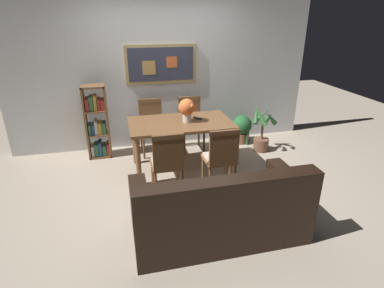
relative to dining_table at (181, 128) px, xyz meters
The scene contains 13 objects.
ground_plane 0.82m from the dining_table, 96.09° to the right, with size 12.00×12.00×0.00m, color tan.
wall_back_with_painting 1.30m from the dining_table, 92.71° to the left, with size 5.20×0.14×2.60m.
dining_table is the anchor object (origin of this frame).
dining_chair_far_right 0.81m from the dining_table, 65.83° to the left, with size 0.40×0.41×0.91m.
dining_chair_near_right 0.86m from the dining_table, 64.19° to the right, with size 0.40×0.41×0.91m.
dining_chair_near_left 0.82m from the dining_table, 113.62° to the right, with size 0.40×0.41×0.91m.
dining_chair_far_left 0.82m from the dining_table, 114.98° to the left, with size 0.40×0.41×0.91m.
leather_couch 1.68m from the dining_table, 87.50° to the right, with size 1.80×0.84×0.84m.
bookshelf 1.45m from the dining_table, 147.26° to the left, with size 0.36×0.28×1.19m.
potted_ivy 1.56m from the dining_table, 30.86° to the left, with size 0.35×0.35×0.60m.
potted_palm 1.56m from the dining_table, 12.73° to the left, with size 0.42×0.42×0.80m.
flower_vase 0.32m from the dining_table, ahead, with size 0.24×0.23×0.34m.
tv_remote 0.31m from the dining_table, 16.85° to the left, with size 0.11×0.16×0.02m.
Camera 1 is at (-0.81, -3.73, 2.24)m, focal length 29.30 mm.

